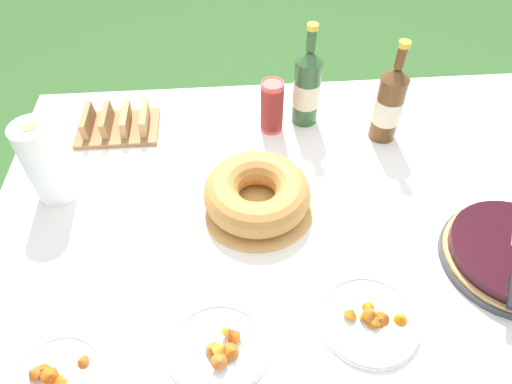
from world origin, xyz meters
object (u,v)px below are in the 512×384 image
Objects in this scene: snack_plate_near at (370,319)px; bread_board at (117,124)px; paper_towel_roll at (45,162)px; bundt_cake at (257,194)px; cider_bottle_green at (307,87)px; snack_plate_right at (219,349)px; berry_tart at (511,255)px; cup_stack at (272,107)px; snack_plate_left at (55,380)px; cider_bottle_amber at (389,104)px.

bread_board reaches higher than snack_plate_near.
bread_board is at bearing 63.86° from paper_towel_roll.
bundt_cake is 1.41× the size of snack_plate_near.
snack_plate_right is at bearing -111.21° from cider_bottle_green.
snack_plate_near is (-0.39, -0.13, -0.02)m from berry_tart.
bread_board is at bearing 176.38° from cup_stack.
snack_plate_left is 0.77× the size of bread_board.
paper_towel_roll is at bearing 131.49° from snack_plate_right.
cup_stack is 0.77m from snack_plate_right.
cider_bottle_green is 1.68× the size of snack_plate_left.
bundt_cake is 0.57m from paper_towel_roll.
cider_bottle_amber is at bearing -10.33° from cup_stack.
snack_plate_right is (-0.11, -0.41, -0.04)m from bundt_cake.
berry_tart is 1.39× the size of paper_towel_roll.
snack_plate_right reaches higher than snack_plate_near.
paper_towel_roll is 0.94× the size of bread_board.
bundt_cake is 0.43m from snack_plate_near.
cider_bottle_green is (0.19, 0.37, 0.08)m from bundt_cake.
bundt_cake is 0.42m from cider_bottle_green.
cider_bottle_amber reaches higher than snack_plate_left.
snack_plate_near is 0.68m from snack_plate_left.
berry_tart is at bearing -15.56° from paper_towel_roll.
snack_plate_left is 0.56m from paper_towel_roll.
snack_plate_right is 0.89× the size of paper_towel_roll.
cup_stack is 0.77× the size of snack_plate_near.
cider_bottle_green is 1.30× the size of bread_board.
cider_bottle_amber is 1.00m from paper_towel_roll.
snack_plate_near is 0.34m from snack_plate_right.
snack_plate_left is 0.82× the size of paper_towel_roll.
bundt_cake is 0.43m from snack_plate_right.
paper_towel_roll is (-0.44, 0.50, 0.11)m from snack_plate_right.
bundt_cake is at bearing 44.70° from snack_plate_left.
paper_towel_roll is at bearing -169.79° from cider_bottle_amber.
cup_stack is 0.36m from cider_bottle_amber.
bundt_cake is 0.51m from cider_bottle_amber.
snack_plate_left is at bearing -128.00° from cider_bottle_green.
bundt_cake is at bearing -116.81° from cider_bottle_green.
cider_bottle_green is 1.48× the size of snack_plate_near.
paper_towel_roll reaches higher than bread_board.
snack_plate_left is at bearing -91.91° from bread_board.
snack_plate_right is at bearing -166.40° from berry_tart.
cider_bottle_green is (-0.42, 0.60, 0.10)m from berry_tart.
bundt_cake reaches higher than snack_plate_near.
cup_stack is 0.72m from snack_plate_near.
cup_stack is 0.94m from snack_plate_left.
berry_tart is at bearing 13.60° from snack_plate_right.
bundt_cake is at bearing 121.68° from snack_plate_near.
paper_towel_roll is at bearing 170.50° from bundt_cake.
bundt_cake is 1.32× the size of paper_towel_roll.
cider_bottle_amber is 1.45× the size of snack_plate_near.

